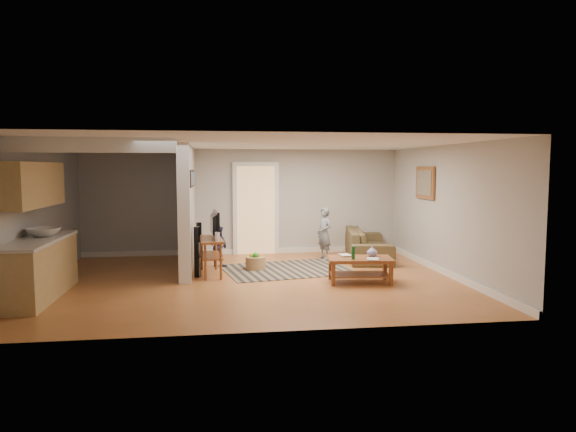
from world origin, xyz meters
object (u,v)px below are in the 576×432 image
object	(u,v)px
sofa	(368,258)
toy_basket	(256,262)
speaker_right	(199,245)
speaker_left	(197,252)
tv_console	(211,242)
child	(324,259)
toddler	(219,266)
coffee_table	(361,263)

from	to	relation	value
sofa	toy_basket	bearing A→B (deg)	119.83
speaker_right	speaker_left	bearing A→B (deg)	-109.50
tv_console	child	xyz separation A→B (m)	(2.50, 1.38, -0.65)
tv_console	toddler	size ratio (longest dim) A/B	1.36
child	toddler	distance (m)	2.42
tv_console	toddler	distance (m)	1.09
speaker_left	toddler	xyz separation A→B (m)	(0.40, 1.04, -0.48)
tv_console	sofa	bearing A→B (deg)	15.38
sofa	coffee_table	bearing A→B (deg)	170.59
speaker_left	child	distance (m)	3.21
sofa	toddler	world-z (taller)	toddler
sofa	coffee_table	distance (m)	2.52
speaker_left	sofa	bearing A→B (deg)	39.94
speaker_left	child	bearing A→B (deg)	47.51
coffee_table	child	distance (m)	2.43
speaker_right	child	xyz separation A→B (m)	(2.77, 0.58, -0.47)
speaker_left	toy_basket	distance (m)	1.32
speaker_left	speaker_right	world-z (taller)	speaker_left
sofa	tv_console	xyz separation A→B (m)	(-3.51, -1.33, 0.65)
sofa	coffee_table	world-z (taller)	coffee_table
child	coffee_table	bearing A→B (deg)	-20.87
coffee_table	speaker_left	bearing A→B (deg)	164.06
tv_console	speaker_left	world-z (taller)	tv_console
tv_console	speaker_right	bearing A→B (deg)	102.98
coffee_table	toddler	distance (m)	3.18
coffee_table	toy_basket	distance (m)	2.29
toy_basket	child	size ratio (longest dim) A/B	0.35
speaker_left	speaker_right	size ratio (longest dim) A/B	1.02
toy_basket	toddler	world-z (taller)	toddler
speaker_right	toddler	world-z (taller)	speaker_right
speaker_left	child	xyz separation A→B (m)	(2.77, 1.56, -0.48)
tv_console	child	world-z (taller)	tv_console
coffee_table	speaker_right	size ratio (longest dim) A/B	1.30
speaker_left	child	world-z (taller)	speaker_left
sofa	toy_basket	world-z (taller)	toy_basket
sofa	speaker_right	distance (m)	3.84
sofa	toy_basket	distance (m)	2.80
coffee_table	tv_console	distance (m)	2.88
toy_basket	child	world-z (taller)	child
speaker_left	child	size ratio (longest dim) A/B	0.82
sofa	toddler	size ratio (longest dim) A/B	2.67
coffee_table	toy_basket	xyz separation A→B (m)	(-1.80, 1.41, -0.20)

